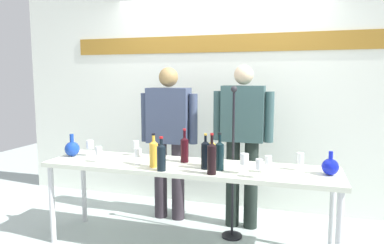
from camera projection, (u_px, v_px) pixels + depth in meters
name	position (u px, v px, depth m)	size (l,w,h in m)	color
back_wall	(218.00, 82.00, 4.21)	(5.24, 0.11, 3.00)	white
display_table	(187.00, 171.00, 3.15)	(2.62, 0.62, 0.78)	silver
decanter_blue_left	(72.00, 148.00, 3.48)	(0.14, 0.14, 0.22)	#173A9D
decanter_blue_right	(330.00, 167.00, 2.80)	(0.13, 0.13, 0.19)	#111EBF
presenter_left	(169.00, 133.00, 3.81)	(0.64, 0.22, 1.66)	#312931
presenter_right	(243.00, 136.00, 3.59)	(0.61, 0.22, 1.68)	black
wine_bottle_0	(212.00, 157.00, 2.82)	(0.07, 0.07, 0.34)	black
wine_bottle_1	(205.00, 154.00, 2.98)	(0.07, 0.07, 0.31)	black
wine_bottle_2	(154.00, 153.00, 3.05)	(0.07, 0.07, 0.30)	gold
wine_bottle_3	(185.00, 148.00, 3.23)	(0.07, 0.07, 0.31)	black
wine_bottle_4	(211.00, 153.00, 3.06)	(0.08, 0.08, 0.29)	gold
wine_bottle_5	(161.00, 156.00, 2.93)	(0.08, 0.08, 0.29)	black
wine_bottle_6	(220.00, 155.00, 2.95)	(0.07, 0.07, 0.32)	black
wine_glass_left_0	(136.00, 145.00, 3.50)	(0.06, 0.06, 0.15)	white
wine_glass_left_1	(90.00, 145.00, 3.49)	(0.07, 0.07, 0.16)	white
wine_glass_left_2	(138.00, 153.00, 3.15)	(0.06, 0.06, 0.14)	white
wine_glass_left_3	(99.00, 151.00, 3.22)	(0.06, 0.06, 0.15)	white
wine_glass_right_0	(300.00, 158.00, 2.94)	(0.06, 0.06, 0.15)	white
wine_glass_right_1	(244.00, 159.00, 2.83)	(0.07, 0.07, 0.17)	white
wine_glass_right_2	(259.00, 165.00, 2.71)	(0.06, 0.06, 0.15)	white
wine_glass_right_3	(268.00, 161.00, 2.86)	(0.06, 0.06, 0.14)	white
microphone_stand	(233.00, 188.00, 3.39)	(0.20, 0.20, 1.48)	black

